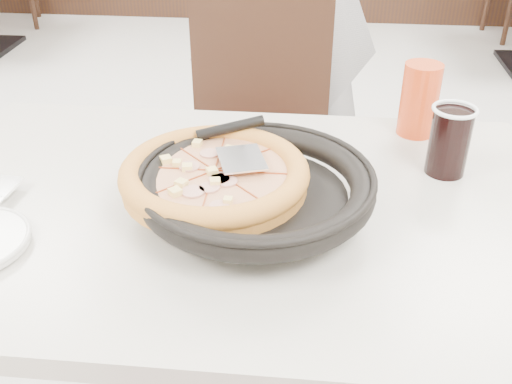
# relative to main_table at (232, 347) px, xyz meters

# --- Properties ---
(floor) EXTENTS (7.00, 7.00, 0.00)m
(floor) POSITION_rel_main_table_xyz_m (-0.27, 0.40, -0.38)
(floor) COLOR beige
(floor) RESTS_ON ground
(main_table) EXTENTS (1.30, 0.96, 0.75)m
(main_table) POSITION_rel_main_table_xyz_m (0.00, 0.00, 0.00)
(main_table) COLOR beige
(main_table) RESTS_ON floor
(chair_far) EXTENTS (0.43, 0.43, 0.95)m
(chair_far) POSITION_rel_main_table_xyz_m (-0.02, 0.62, 0.10)
(chair_far) COLOR black
(chair_far) RESTS_ON floor
(trivet) EXTENTS (0.13, 0.13, 0.04)m
(trivet) POSITION_rel_main_table_xyz_m (-0.00, 0.03, 0.39)
(trivet) COLOR black
(trivet) RESTS_ON main_table
(pizza_pan) EXTENTS (0.36, 0.36, 0.01)m
(pizza_pan) POSITION_rel_main_table_xyz_m (0.06, -0.04, 0.42)
(pizza_pan) COLOR black
(pizza_pan) RESTS_ON trivet
(pizza) EXTENTS (0.36, 0.36, 0.02)m
(pizza) POSITION_rel_main_table_xyz_m (-0.02, -0.03, 0.44)
(pizza) COLOR gold
(pizza) RESTS_ON pizza_pan
(pizza_server) EXTENTS (0.10, 0.12, 0.00)m
(pizza_server) POSITION_rel_main_table_xyz_m (0.03, -0.00, 0.47)
(pizza_server) COLOR white
(pizza_server) RESTS_ON pizza
(cola_glass) EXTENTS (0.09, 0.09, 0.13)m
(cola_glass) POSITION_rel_main_table_xyz_m (0.41, 0.15, 0.44)
(cola_glass) COLOR black
(cola_glass) RESTS_ON main_table
(red_cup) EXTENTS (0.09, 0.09, 0.16)m
(red_cup) POSITION_rel_main_table_xyz_m (0.38, 0.32, 0.45)
(red_cup) COLOR red
(red_cup) RESTS_ON main_table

